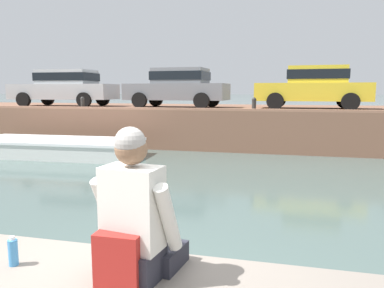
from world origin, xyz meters
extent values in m
plane|color=#4C605B|center=(0.00, 4.93, 0.00)|extent=(400.00, 400.00, 0.00)
cube|color=brown|center=(0.00, 12.86, 0.70)|extent=(60.00, 6.00, 1.40)
cube|color=#9F6C52|center=(0.00, 9.98, 1.44)|extent=(60.00, 0.24, 0.08)
cube|color=white|center=(-5.71, 7.97, 0.23)|extent=(5.35, 2.13, 0.46)
cube|color=white|center=(-5.71, 7.97, 0.50)|extent=(5.41, 2.19, 0.08)
cube|color=brown|center=(-5.31, 7.98, 0.40)|extent=(0.30, 1.74, 0.06)
cube|color=#B7BABC|center=(-7.92, 12.00, 2.02)|extent=(4.47, 1.91, 0.64)
cube|color=#B7BABC|center=(-7.75, 12.01, 2.64)|extent=(2.26, 1.61, 0.60)
cube|color=black|center=(-7.75, 12.01, 2.64)|extent=(2.35, 1.65, 0.33)
cylinder|color=black|center=(-9.25, 11.06, 1.70)|extent=(0.61, 0.21, 0.60)
cylinder|color=black|center=(-9.32, 12.82, 1.70)|extent=(0.61, 0.21, 0.60)
cylinder|color=black|center=(-6.52, 11.18, 1.70)|extent=(0.61, 0.21, 0.60)
cylinder|color=black|center=(-6.60, 12.94, 1.70)|extent=(0.61, 0.21, 0.60)
cube|color=slate|center=(-2.87, 12.00, 2.02)|extent=(4.11, 1.84, 0.64)
cube|color=slate|center=(-2.71, 11.99, 2.64)|extent=(2.08, 1.55, 0.60)
cube|color=black|center=(-2.71, 11.99, 2.64)|extent=(2.17, 1.59, 0.33)
cylinder|color=black|center=(-4.16, 11.21, 1.70)|extent=(0.61, 0.21, 0.60)
cylinder|color=black|center=(-4.08, 12.90, 1.70)|extent=(0.61, 0.21, 0.60)
cylinder|color=black|center=(-1.66, 11.09, 1.70)|extent=(0.61, 0.21, 0.60)
cylinder|color=black|center=(-1.58, 12.78, 1.70)|extent=(0.61, 0.21, 0.60)
cube|color=yellow|center=(2.28, 12.00, 2.02)|extent=(4.07, 1.95, 0.64)
cube|color=yellow|center=(2.44, 11.99, 2.64)|extent=(2.07, 1.65, 0.60)
cube|color=black|center=(2.44, 11.99, 2.64)|extent=(2.15, 1.69, 0.33)
cylinder|color=black|center=(1.00, 11.14, 1.70)|extent=(0.61, 0.21, 0.60)
cylinder|color=black|center=(1.08, 12.96, 1.70)|extent=(0.61, 0.21, 0.60)
cylinder|color=black|center=(3.47, 11.04, 1.70)|extent=(0.61, 0.21, 0.60)
cylinder|color=black|center=(3.55, 12.85, 1.70)|extent=(0.61, 0.21, 0.60)
cylinder|color=#2D2B28|center=(-5.97, 10.11, 1.58)|extent=(0.14, 0.14, 0.35)
sphere|color=#2D2B28|center=(-5.97, 10.11, 1.77)|extent=(0.15, 0.15, 0.15)
cylinder|color=#2D2B28|center=(0.34, 10.11, 1.58)|extent=(0.14, 0.14, 0.35)
sphere|color=#2D2B28|center=(0.34, 10.11, 1.77)|extent=(0.15, 0.15, 0.15)
cube|color=#282833|center=(0.42, -0.42, 1.00)|extent=(0.38, 0.33, 0.20)
cube|color=#282833|center=(0.45, -0.20, 0.97)|extent=(0.48, 0.38, 0.14)
cube|color=silver|center=(0.42, -0.42, 1.36)|extent=(0.39, 0.27, 0.52)
cylinder|color=silver|center=(0.64, -0.40, 1.31)|extent=(0.13, 0.29, 0.47)
cylinder|color=silver|center=(0.21, -0.34, 1.31)|extent=(0.13, 0.29, 0.47)
sphere|color=brown|center=(0.42, -0.42, 1.73)|extent=(0.20, 0.20, 0.20)
sphere|color=gray|center=(0.42, -0.43, 1.77)|extent=(0.19, 0.19, 0.19)
cylinder|color=#3F8CCC|center=(-0.45, -0.45, 0.99)|extent=(0.06, 0.06, 0.18)
cylinder|color=white|center=(-0.45, -0.45, 1.09)|extent=(0.04, 0.04, 0.02)
cube|color=#A5231E|center=(0.37, -0.51, 1.07)|extent=(0.28, 0.20, 0.34)
cube|color=#A5231E|center=(0.37, -0.40, 1.02)|extent=(0.22, 0.06, 0.18)
torus|color=black|center=(0.37, -0.51, 1.26)|extent=(0.10, 0.02, 0.10)
camera|label=1|loc=(1.30, -2.49, 2.08)|focal=35.00mm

